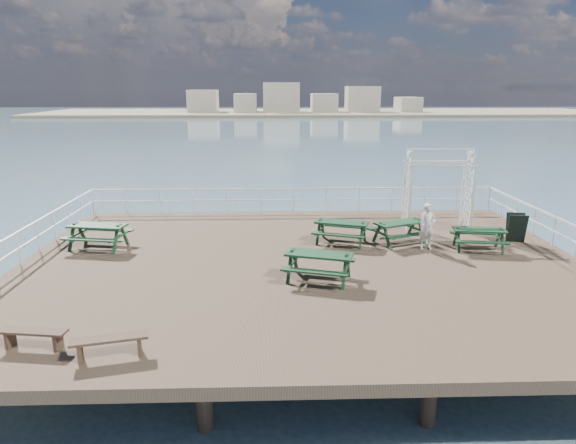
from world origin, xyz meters
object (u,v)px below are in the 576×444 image
(picnic_table_a, at_px, (98,231))
(picnic_table_c, at_px, (479,235))
(picnic_table_b, at_px, (341,227))
(flat_bench_near, at_px, (110,342))
(trellis_arbor, at_px, (437,194))
(picnic_table_e, at_px, (400,228))
(picnic_table_d, at_px, (319,261))
(person, at_px, (427,227))
(flat_bench_far, at_px, (33,335))

(picnic_table_a, bearing_deg, picnic_table_c, 7.76)
(picnic_table_b, height_order, picnic_table_c, picnic_table_b)
(flat_bench_near, distance_m, trellis_arbor, 13.80)
(picnic_table_c, height_order, trellis_arbor, trellis_arbor)
(picnic_table_b, relative_size, picnic_table_e, 0.99)
(picnic_table_b, xyz_separation_m, flat_bench_near, (-5.84, -7.87, -0.24))
(picnic_table_d, xyz_separation_m, person, (3.96, 2.82, 0.21))
(flat_bench_near, bearing_deg, picnic_table_b, 40.05)
(picnic_table_a, distance_m, person, 11.34)
(picnic_table_d, bearing_deg, picnic_table_c, 42.85)
(picnic_table_a, bearing_deg, picnic_table_e, 11.78)
(person, bearing_deg, picnic_table_d, -151.00)
(picnic_table_e, bearing_deg, flat_bench_near, -158.47)
(picnic_table_d, relative_size, person, 1.42)
(picnic_table_e, height_order, trellis_arbor, trellis_arbor)
(picnic_table_b, distance_m, person, 2.95)
(flat_bench_far, bearing_deg, picnic_table_e, 45.50)
(picnic_table_b, height_order, trellis_arbor, trellis_arbor)
(picnic_table_b, bearing_deg, picnic_table_e, 17.91)
(picnic_table_b, relative_size, picnic_table_d, 0.98)
(picnic_table_a, bearing_deg, trellis_arbor, 20.06)
(picnic_table_a, relative_size, picnic_table_c, 1.14)
(picnic_table_d, distance_m, person, 4.87)
(flat_bench_near, xyz_separation_m, flat_bench_far, (-1.74, 0.44, -0.02))
(picnic_table_c, height_order, flat_bench_far, picnic_table_c)
(picnic_table_a, distance_m, flat_bench_near, 8.03)
(person, bearing_deg, flat_bench_near, -147.31)
(picnic_table_a, height_order, person, person)
(picnic_table_b, relative_size, flat_bench_far, 1.50)
(picnic_table_b, xyz_separation_m, picnic_table_e, (2.08, -0.07, -0.01))
(picnic_table_e, xyz_separation_m, trellis_arbor, (1.88, 1.86, 0.83))
(flat_bench_near, relative_size, flat_bench_far, 1.07)
(trellis_arbor, bearing_deg, flat_bench_far, -136.08)
(picnic_table_a, distance_m, picnic_table_c, 13.11)
(picnic_table_a, height_order, flat_bench_near, picnic_table_a)
(flat_bench_near, bearing_deg, picnic_table_c, 20.23)
(picnic_table_e, relative_size, trellis_arbor, 0.71)
(picnic_table_a, relative_size, flat_bench_near, 1.37)
(flat_bench_far, relative_size, trellis_arbor, 0.47)
(picnic_table_d, height_order, flat_bench_near, picnic_table_d)
(flat_bench_near, bearing_deg, flat_bench_far, 152.47)
(picnic_table_a, height_order, picnic_table_e, picnic_table_a)
(picnic_table_c, bearing_deg, trellis_arbor, 112.12)
(flat_bench_far, xyz_separation_m, trellis_arbor, (11.54, 9.22, 1.09))
(picnic_table_b, bearing_deg, flat_bench_near, -106.82)
(picnic_table_d, bearing_deg, picnic_table_e, 65.59)
(picnic_table_a, bearing_deg, picnic_table_b, 12.53)
(picnic_table_b, distance_m, picnic_table_c, 4.69)
(picnic_table_b, xyz_separation_m, picnic_table_d, (-1.14, -3.64, 0.02))
(picnic_table_e, relative_size, flat_bench_far, 1.51)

